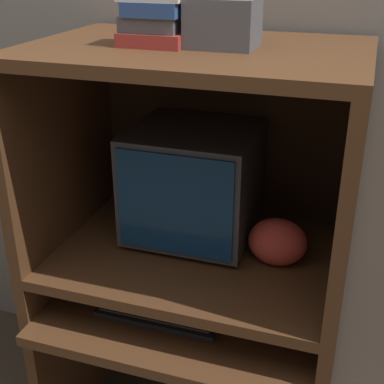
# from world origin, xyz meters

# --- Properties ---
(wall_back) EXTENTS (6.00, 0.06, 2.60)m
(wall_back) POSITION_xyz_m (0.00, 0.74, 1.30)
(wall_back) COLOR gray
(wall_back) RESTS_ON ground_plane
(desk_base) EXTENTS (0.98, 0.75, 0.64)m
(desk_base) POSITION_xyz_m (0.00, 0.29, 0.41)
(desk_base) COLOR #4C2D19
(desk_base) RESTS_ON ground_plane
(desk_monitor_shelf) EXTENTS (0.98, 0.68, 0.16)m
(desk_monitor_shelf) POSITION_xyz_m (0.00, 0.34, 0.77)
(desk_monitor_shelf) COLOR #4C2D19
(desk_monitor_shelf) RESTS_ON desk_base
(hutch_upper) EXTENTS (0.98, 0.68, 0.67)m
(hutch_upper) POSITION_xyz_m (0.00, 0.38, 1.25)
(hutch_upper) COLOR #4C2D19
(hutch_upper) RESTS_ON desk_monitor_shelf
(crt_monitor) EXTENTS (0.41, 0.39, 0.39)m
(crt_monitor) POSITION_xyz_m (-0.04, 0.44, 1.01)
(crt_monitor) COLOR #333338
(crt_monitor) RESTS_ON desk_monitor_shelf
(keyboard) EXTENTS (0.40, 0.14, 0.03)m
(keyboard) POSITION_xyz_m (-0.07, 0.17, 0.66)
(keyboard) COLOR black
(keyboard) RESTS_ON desk_base
(mouse) EXTENTS (0.07, 0.05, 0.03)m
(mouse) POSITION_xyz_m (0.20, 0.18, 0.66)
(mouse) COLOR #B7B7B7
(mouse) RESTS_ON desk_base
(snack_bag) EXTENTS (0.19, 0.14, 0.15)m
(snack_bag) POSITION_xyz_m (0.27, 0.35, 0.88)
(snack_bag) COLOR #BC382D
(snack_bag) RESTS_ON desk_monitor_shelf
(book_stack) EXTENTS (0.19, 0.14, 0.15)m
(book_stack) POSITION_xyz_m (-0.11, 0.30, 1.55)
(book_stack) COLOR maroon
(book_stack) RESTS_ON hutch_upper
(storage_box) EXTENTS (0.19, 0.16, 0.13)m
(storage_box) POSITION_xyz_m (0.08, 0.34, 1.54)
(storage_box) COLOR #4C4C51
(storage_box) RESTS_ON hutch_upper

